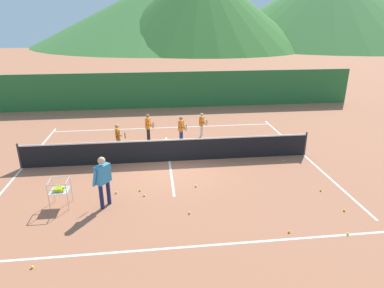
{
  "coord_description": "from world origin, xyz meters",
  "views": [
    {
      "loc": [
        -0.57,
        -12.81,
        5.62
      ],
      "look_at": [
        0.86,
        -0.84,
        1.05
      ],
      "focal_mm": 31.13,
      "sensor_mm": 36.0,
      "label": 1
    }
  ],
  "objects_px": {
    "tennis_ball_7": "(116,193)",
    "tennis_ball_8": "(32,267)",
    "tennis_net": "(169,150)",
    "tennis_ball_1": "(189,213)",
    "tennis_ball_0": "(289,232)",
    "instructor": "(103,177)",
    "tennis_ball_9": "(344,210)",
    "ball_cart": "(59,189)",
    "tennis_ball_10": "(284,161)",
    "tennis_ball_5": "(348,234)",
    "student_2": "(181,127)",
    "tennis_ball_2": "(140,190)",
    "tennis_ball_4": "(196,186)",
    "student_3": "(202,123)",
    "student_0": "(118,136)",
    "student_1": "(148,125)",
    "tennis_ball_6": "(144,195)",
    "tennis_ball_3": "(321,190)"
  },
  "relations": [
    {
      "from": "tennis_ball_2",
      "to": "tennis_ball_4",
      "type": "xyz_separation_m",
      "value": [
        1.97,
        0.08,
        0.0
      ]
    },
    {
      "from": "tennis_net",
      "to": "tennis_ball_9",
      "type": "relative_size",
      "value": 175.04
    },
    {
      "from": "student_2",
      "to": "student_3",
      "type": "xyz_separation_m",
      "value": [
        1.1,
        0.8,
        -0.05
      ]
    },
    {
      "from": "ball_cart",
      "to": "tennis_ball_10",
      "type": "distance_m",
      "value": 8.76
    },
    {
      "from": "tennis_ball_0",
      "to": "tennis_ball_1",
      "type": "relative_size",
      "value": 1.0
    },
    {
      "from": "student_0",
      "to": "tennis_ball_7",
      "type": "xyz_separation_m",
      "value": [
        0.22,
        -3.76,
        -0.76
      ]
    },
    {
      "from": "ball_cart",
      "to": "tennis_ball_10",
      "type": "height_order",
      "value": "ball_cart"
    },
    {
      "from": "student_1",
      "to": "student_2",
      "type": "xyz_separation_m",
      "value": [
        1.56,
        -0.5,
        -0.02
      ]
    },
    {
      "from": "tennis_net",
      "to": "tennis_ball_1",
      "type": "bearing_deg",
      "value": -84.57
    },
    {
      "from": "tennis_net",
      "to": "student_2",
      "type": "distance_m",
      "value": 2.26
    },
    {
      "from": "tennis_net",
      "to": "tennis_ball_0",
      "type": "bearing_deg",
      "value": -60.34
    },
    {
      "from": "tennis_net",
      "to": "instructor",
      "type": "relative_size",
      "value": 7.02
    },
    {
      "from": "instructor",
      "to": "tennis_ball_9",
      "type": "xyz_separation_m",
      "value": [
        7.4,
        -1.2,
        -0.98
      ]
    },
    {
      "from": "tennis_ball_7",
      "to": "tennis_ball_8",
      "type": "xyz_separation_m",
      "value": [
        -1.67,
        -3.46,
        0.0
      ]
    },
    {
      "from": "student_3",
      "to": "tennis_ball_3",
      "type": "relative_size",
      "value": 17.99
    },
    {
      "from": "student_1",
      "to": "tennis_ball_0",
      "type": "bearing_deg",
      "value": -63.93
    },
    {
      "from": "tennis_ball_2",
      "to": "tennis_ball_5",
      "type": "distance_m",
      "value": 6.61
    },
    {
      "from": "student_2",
      "to": "tennis_ball_0",
      "type": "distance_m",
      "value": 7.89
    },
    {
      "from": "tennis_ball_6",
      "to": "tennis_ball_2",
      "type": "bearing_deg",
      "value": 112.17
    },
    {
      "from": "ball_cart",
      "to": "tennis_ball_6",
      "type": "height_order",
      "value": "ball_cart"
    },
    {
      "from": "student_1",
      "to": "tennis_ball_6",
      "type": "distance_m",
      "value": 5.51
    },
    {
      "from": "tennis_ball_6",
      "to": "tennis_ball_9",
      "type": "bearing_deg",
      "value": -15.11
    },
    {
      "from": "tennis_ball_8",
      "to": "tennis_ball_9",
      "type": "relative_size",
      "value": 1.0
    },
    {
      "from": "tennis_ball_0",
      "to": "tennis_ball_10",
      "type": "xyz_separation_m",
      "value": [
        1.69,
        4.77,
        0.0
      ]
    },
    {
      "from": "tennis_net",
      "to": "tennis_ball_6",
      "type": "xyz_separation_m",
      "value": [
        -1.0,
        -2.83,
        -0.47
      ]
    },
    {
      "from": "tennis_ball_4",
      "to": "tennis_ball_6",
      "type": "bearing_deg",
      "value": -165.81
    },
    {
      "from": "instructor",
      "to": "tennis_ball_5",
      "type": "relative_size",
      "value": 24.93
    },
    {
      "from": "student_3",
      "to": "tennis_ball_10",
      "type": "distance_m",
      "value": 4.65
    },
    {
      "from": "tennis_net",
      "to": "student_0",
      "type": "bearing_deg",
      "value": 150.47
    },
    {
      "from": "student_3",
      "to": "tennis_ball_8",
      "type": "xyz_separation_m",
      "value": [
        -5.42,
        -8.92,
        -0.7
      ]
    },
    {
      "from": "tennis_ball_0",
      "to": "tennis_ball_1",
      "type": "distance_m",
      "value": 2.96
    },
    {
      "from": "ball_cart",
      "to": "tennis_ball_1",
      "type": "height_order",
      "value": "ball_cart"
    },
    {
      "from": "tennis_ball_5",
      "to": "tennis_ball_7",
      "type": "distance_m",
      "value": 7.28
    },
    {
      "from": "instructor",
      "to": "student_0",
      "type": "distance_m",
      "value": 4.54
    },
    {
      "from": "instructor",
      "to": "student_0",
      "type": "xyz_separation_m",
      "value": [
        0.04,
        4.53,
        -0.22
      ]
    },
    {
      "from": "student_0",
      "to": "student_3",
      "type": "bearing_deg",
      "value": 23.18
    },
    {
      "from": "student_0",
      "to": "instructor",
      "type": "bearing_deg",
      "value": -90.49
    },
    {
      "from": "student_0",
      "to": "tennis_ball_4",
      "type": "height_order",
      "value": "student_0"
    },
    {
      "from": "tennis_ball_5",
      "to": "tennis_ball_7",
      "type": "xyz_separation_m",
      "value": [
        -6.58,
        3.12,
        0.0
      ]
    },
    {
      "from": "student_2",
      "to": "ball_cart",
      "type": "relative_size",
      "value": 1.46
    },
    {
      "from": "tennis_net",
      "to": "tennis_ball_0",
      "type": "relative_size",
      "value": 175.04
    },
    {
      "from": "tennis_net",
      "to": "tennis_ball_1",
      "type": "relative_size",
      "value": 175.04
    },
    {
      "from": "tennis_ball_1",
      "to": "student_1",
      "type": "bearing_deg",
      "value": 100.5
    },
    {
      "from": "tennis_net",
      "to": "instructor",
      "type": "xyz_separation_m",
      "value": [
        -2.21,
        -3.31,
        0.52
      ]
    },
    {
      "from": "tennis_ball_0",
      "to": "tennis_ball_6",
      "type": "xyz_separation_m",
      "value": [
        -4.05,
        2.53,
        0.0
      ]
    },
    {
      "from": "tennis_ball_6",
      "to": "student_1",
      "type": "bearing_deg",
      "value": 88.49
    },
    {
      "from": "student_2",
      "to": "tennis_ball_2",
      "type": "relative_size",
      "value": 19.27
    },
    {
      "from": "tennis_ball_8",
      "to": "tennis_ball_1",
      "type": "bearing_deg",
      "value": 25.47
    },
    {
      "from": "tennis_ball_7",
      "to": "tennis_ball_10",
      "type": "xyz_separation_m",
      "value": [
        6.7,
        1.94,
        0.0
      ]
    },
    {
      "from": "tennis_ball_0",
      "to": "tennis_ball_4",
      "type": "relative_size",
      "value": 1.0
    }
  ]
}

